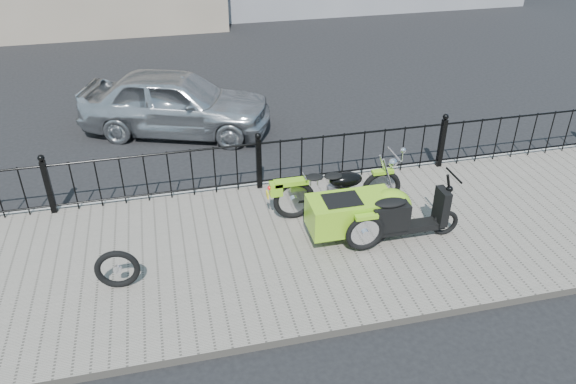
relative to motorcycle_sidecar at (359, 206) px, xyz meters
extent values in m
plane|color=black|center=(-1.25, 0.41, -0.59)|extent=(120.00, 120.00, 0.00)
cube|color=slate|center=(-1.25, -0.09, -0.53)|extent=(30.00, 3.80, 0.12)
cube|color=gray|center=(-1.25, 1.85, -0.53)|extent=(30.00, 0.10, 0.12)
cylinder|color=black|center=(-1.25, 1.71, 0.40)|extent=(14.00, 0.04, 0.04)
cylinder|color=black|center=(-1.25, 1.71, -0.35)|extent=(14.00, 0.04, 0.04)
cube|color=black|center=(-4.75, 1.71, 0.01)|extent=(0.09, 0.09, 0.96)
sphere|color=black|center=(-4.75, 1.71, 0.55)|extent=(0.11, 0.11, 0.11)
cube|color=black|center=(-1.25, 1.71, 0.01)|extent=(0.09, 0.09, 0.96)
sphere|color=black|center=(-1.25, 1.71, 0.55)|extent=(0.11, 0.11, 0.11)
cube|color=black|center=(2.25, 1.71, 0.01)|extent=(0.09, 0.09, 0.96)
sphere|color=black|center=(2.25, 1.71, 0.55)|extent=(0.11, 0.11, 0.11)
torus|color=black|center=(0.62, 0.61, -0.13)|extent=(0.69, 0.09, 0.69)
torus|color=black|center=(-0.88, 0.61, -0.13)|extent=(0.69, 0.09, 0.69)
torus|color=black|center=(-0.08, -0.53, -0.13)|extent=(0.60, 0.08, 0.60)
cube|color=gray|center=(-0.13, 0.61, -0.11)|extent=(0.34, 0.22, 0.24)
cylinder|color=black|center=(-0.13, 0.61, -0.18)|extent=(1.40, 0.04, 0.04)
ellipsoid|color=black|center=(-0.01, 0.61, 0.13)|extent=(0.54, 0.29, 0.26)
cylinder|color=silver|center=(0.80, 0.61, 0.49)|extent=(0.03, 0.56, 0.03)
cylinder|color=silver|center=(0.68, 0.61, 0.18)|extent=(0.25, 0.04, 0.59)
sphere|color=silver|center=(0.78, 0.61, 0.35)|extent=(0.15, 0.15, 0.15)
cube|color=#7CBC1C|center=(0.62, 0.61, 0.20)|extent=(0.36, 0.12, 0.06)
cube|color=#7CBC1C|center=(-0.93, 0.61, 0.21)|extent=(0.55, 0.16, 0.08)
ellipsoid|color=black|center=(-0.23, 0.61, 0.23)|extent=(0.31, 0.22, 0.08)
ellipsoid|color=black|center=(-0.55, 0.61, 0.25)|extent=(0.31, 0.22, 0.08)
sphere|color=red|center=(-1.28, 0.61, 0.15)|extent=(0.07, 0.07, 0.07)
cube|color=yellow|center=(-1.30, 0.71, -0.03)|extent=(0.02, 0.14, 0.10)
cube|color=#7CBC1C|center=(-0.18, -0.14, 0.00)|extent=(1.30, 0.62, 0.50)
ellipsoid|color=#7CBC1C|center=(0.47, -0.14, 0.02)|extent=(0.65, 0.60, 0.54)
cube|color=black|center=(-0.33, -0.14, 0.23)|extent=(0.55, 0.43, 0.06)
cube|color=#7CBC1C|center=(-0.08, -0.53, 0.16)|extent=(0.34, 0.11, 0.06)
torus|color=black|center=(1.31, -0.39, -0.26)|extent=(0.44, 0.07, 0.44)
torus|color=black|center=(0.14, -0.39, -0.26)|extent=(0.44, 0.07, 0.44)
cube|color=black|center=(0.72, -0.39, -0.24)|extent=(1.06, 0.23, 0.11)
cube|color=black|center=(0.35, -0.39, 0.00)|extent=(0.58, 0.28, 0.43)
ellipsoid|color=black|center=(0.35, -0.39, 0.25)|extent=(0.50, 0.25, 0.10)
cube|color=black|center=(1.20, -0.39, 0.06)|extent=(0.13, 0.32, 0.58)
cylinder|color=black|center=(1.27, -0.39, 0.38)|extent=(0.16, 0.04, 0.47)
cylinder|color=black|center=(1.32, -0.39, 0.59)|extent=(0.03, 0.47, 0.03)
torus|color=black|center=(-3.63, -0.50, -0.17)|extent=(0.62, 0.13, 0.61)
imported|color=#ADB0B4|center=(-2.49, 4.69, 0.10)|extent=(4.36, 2.90, 1.38)
camera|label=1|loc=(-2.75, -6.86, 4.69)|focal=35.00mm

